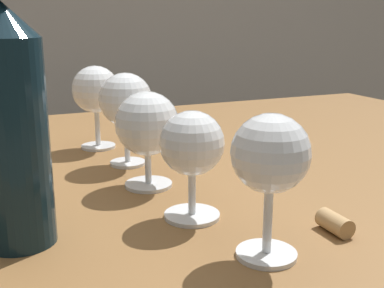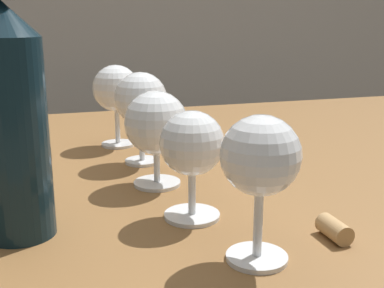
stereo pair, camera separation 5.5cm
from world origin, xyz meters
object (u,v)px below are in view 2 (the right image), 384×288
at_px(wine_glass_empty, 116,90).
at_px(cork, 334,229).
at_px(wine_glass_cabernet, 192,147).
at_px(wine_glass_chardonnay, 260,160).
at_px(wine_glass_white, 156,124).
at_px(wine_glass_pinot, 140,101).
at_px(wine_bottle, 12,117).

bearing_deg(wine_glass_empty, cork, -70.84).
distance_m(wine_glass_cabernet, wine_glass_empty, 0.36).
height_order(wine_glass_chardonnay, cork, wine_glass_chardonnay).
relative_size(wine_glass_empty, cork, 3.56).
relative_size(wine_glass_white, cork, 3.20).
relative_size(wine_glass_white, wine_glass_pinot, 0.91).
bearing_deg(wine_bottle, wine_glass_pinot, 52.10).
xyz_separation_m(wine_glass_cabernet, wine_bottle, (-0.19, 0.01, 0.04)).
distance_m(wine_glass_cabernet, wine_bottle, 0.20).
xyz_separation_m(wine_glass_white, cork, (0.14, -0.23, -0.08)).
relative_size(wine_glass_white, wine_bottle, 0.40).
distance_m(wine_glass_pinot, cork, 0.38).
height_order(wine_glass_cabernet, cork, wine_glass_cabernet).
bearing_deg(wine_glass_chardonnay, wine_glass_pinot, 96.56).
distance_m(wine_glass_chardonnay, wine_bottle, 0.26).
xyz_separation_m(wine_glass_cabernet, wine_glass_empty, (-0.03, 0.36, 0.02)).
bearing_deg(cork, wine_glass_cabernet, 141.94).
bearing_deg(wine_glass_white, wine_glass_empty, 94.68).
xyz_separation_m(wine_glass_cabernet, wine_glass_white, (-0.01, 0.13, 0.00)).
bearing_deg(wine_bottle, wine_glass_white, 32.89).
height_order(wine_glass_empty, cork, wine_glass_empty).
relative_size(wine_glass_pinot, wine_bottle, 0.44).
bearing_deg(wine_glass_empty, wine_bottle, -114.32).
relative_size(wine_glass_chardonnay, cork, 3.45).
relative_size(wine_glass_cabernet, cork, 3.07).
bearing_deg(wine_glass_white, wine_bottle, -147.11).
bearing_deg(wine_glass_white, wine_glass_chardonnay, -80.00).
relative_size(wine_glass_chardonnay, wine_glass_pinot, 0.97).
height_order(wine_glass_pinot, cork, wine_glass_pinot).
relative_size(wine_glass_chardonnay, wine_glass_empty, 0.97).
distance_m(wine_glass_white, wine_glass_pinot, 0.12).
relative_size(wine_glass_chardonnay, wine_glass_white, 1.08).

